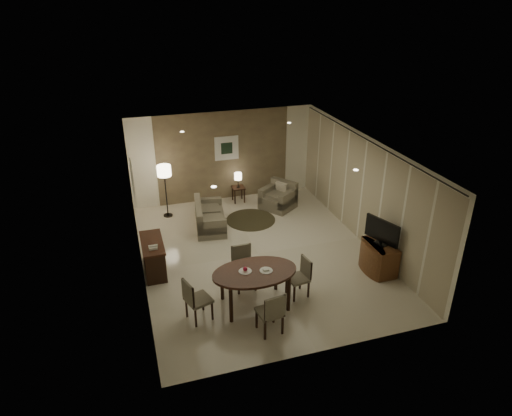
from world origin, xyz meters
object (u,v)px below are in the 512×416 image
object	(u,v)px
dining_table	(255,288)
chair_near	(270,311)
tv_cabinet	(379,257)
floor_lamp	(166,191)
chair_far	(244,269)
chair_right	(298,278)
armchair	(278,196)
sofa	(210,215)
console_desk	(154,257)
side_table	(238,194)
chair_left	(199,299)

from	to	relation	value
dining_table	chair_near	xyz separation A→B (m)	(0.03, -0.84, 0.05)
tv_cabinet	floor_lamp	bearing A→B (deg)	134.97
chair_near	chair_far	bearing A→B (deg)	-95.53
tv_cabinet	chair_right	world-z (taller)	chair_right
floor_lamp	chair_far	bearing A→B (deg)	-74.04
dining_table	floor_lamp	xyz separation A→B (m)	(-1.17, 4.61, 0.36)
chair_near	armchair	world-z (taller)	chair_near
chair_far	sofa	bearing A→B (deg)	90.42
console_desk	side_table	distance (m)	4.19
side_table	chair_left	bearing A→B (deg)	-113.16
dining_table	side_table	bearing A→B (deg)	78.56
chair_far	chair_right	size ratio (longest dim) A/B	1.11
tv_cabinet	armchair	xyz separation A→B (m)	(-1.08, 3.81, 0.04)
chair_near	armchair	size ratio (longest dim) A/B	1.04
side_table	sofa	bearing A→B (deg)	-130.08
chair_right	floor_lamp	world-z (taller)	floor_lamp
chair_near	floor_lamp	size ratio (longest dim) A/B	0.60
dining_table	floor_lamp	world-z (taller)	floor_lamp
armchair	side_table	xyz separation A→B (m)	(-0.99, 0.79, -0.15)
chair_near	sofa	bearing A→B (deg)	-95.66
chair_left	side_table	world-z (taller)	chair_left
console_desk	floor_lamp	world-z (taller)	floor_lamp
chair_far	floor_lamp	bearing A→B (deg)	104.03
chair_right	floor_lamp	bearing A→B (deg)	-163.57
chair_far	floor_lamp	xyz separation A→B (m)	(-1.14, 3.97, 0.29)
tv_cabinet	chair_right	bearing A→B (deg)	-171.43
sofa	floor_lamp	size ratio (longest dim) A/B	0.99
console_desk	sofa	world-z (taller)	console_desk
armchair	dining_table	bearing A→B (deg)	-61.53
tv_cabinet	sofa	world-z (taller)	sofa
side_table	floor_lamp	distance (m)	2.27
chair_right	chair_near	bearing A→B (deg)	-54.40
console_desk	dining_table	distance (m)	2.61
chair_near	side_table	size ratio (longest dim) A/B	1.92
tv_cabinet	chair_left	distance (m)	4.25
console_desk	chair_far	xyz separation A→B (m)	(1.79, -1.23, 0.09)
side_table	chair_near	bearing A→B (deg)	-99.53
dining_table	floor_lamp	distance (m)	4.77
armchair	side_table	bearing A→B (deg)	-164.55
tv_cabinet	chair_left	xyz separation A→B (m)	(-4.22, -0.46, 0.11)
chair_far	side_table	world-z (taller)	chair_far
tv_cabinet	chair_near	size ratio (longest dim) A/B	1.00
side_table	floor_lamp	xyz separation A→B (m)	(-2.18, -0.35, 0.52)
sofa	side_table	distance (m)	1.81
chair_right	sofa	size ratio (longest dim) A/B	0.56
chair_far	armchair	distance (m)	4.08
dining_table	sofa	distance (m)	3.58
chair_far	chair_right	world-z (taller)	chair_far
chair_left	floor_lamp	xyz separation A→B (m)	(-0.01, 4.71, 0.30)
console_desk	dining_table	world-z (taller)	dining_table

